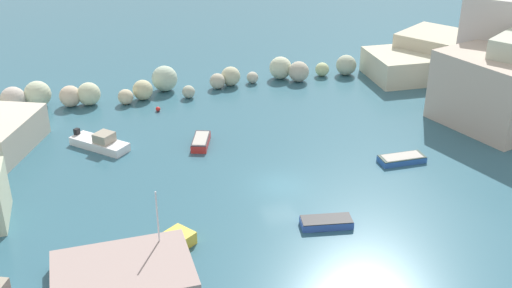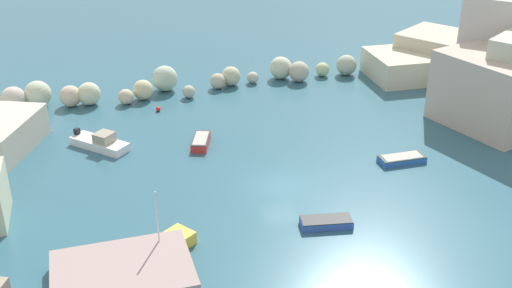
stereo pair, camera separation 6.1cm
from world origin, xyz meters
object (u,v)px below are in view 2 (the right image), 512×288
moored_boat_2 (201,141)px  moored_boat_3 (160,250)px  stone_dock (123,275)px  moored_boat_5 (402,159)px  moored_boat_0 (100,143)px  moored_boat_4 (326,222)px  channel_buoy (158,109)px

moored_boat_2 → moored_boat_3: size_ratio=0.69×
stone_dock → moored_boat_5: size_ratio=2.10×
moored_boat_2 → moored_boat_5: moored_boat_2 is taller
moored_boat_0 → moored_boat_4: size_ratio=1.39×
moored_boat_3 → moored_boat_5: 21.32m
moored_boat_2 → moored_boat_3: moored_boat_3 is taller
moored_boat_4 → moored_boat_0: bearing=139.7°
moored_boat_2 → moored_boat_3: (-6.22, -14.16, 0.07)m
channel_buoy → moored_boat_4: (6.68, -22.91, 0.05)m
stone_dock → channel_buoy: bearing=74.6°
moored_boat_2 → moored_boat_3: 15.47m
moored_boat_5 → moored_boat_2: bearing=153.7°
stone_dock → moored_boat_3: 3.11m
moored_boat_4 → moored_boat_3: bearing=-169.1°
stone_dock → moored_boat_3: moored_boat_3 is taller
moored_boat_3 → moored_boat_4: size_ratio=1.37×
moored_boat_2 → moored_boat_4: 15.22m
moored_boat_0 → moored_boat_4: 20.97m
stone_dock → moored_boat_3: size_ratio=1.60×
channel_buoy → moored_boat_3: (-4.26, -22.60, 0.20)m
stone_dock → moored_boat_0: 18.26m
channel_buoy → moored_boat_2: moored_boat_2 is taller
moored_boat_0 → moored_boat_2: 8.27m
moored_boat_5 → moored_boat_4: bearing=-142.8°
channel_buoy → moored_boat_0: bearing=-134.0°
moored_boat_3 → moored_boat_5: bearing=164.0°
moored_boat_0 → moored_boat_2: bearing=33.1°
channel_buoy → stone_dock: bearing=-105.4°
stone_dock → moored_boat_3: (2.48, 1.86, -0.13)m
moored_boat_3 → moored_boat_4: moored_boat_3 is taller
moored_boat_3 → stone_dock: bearing=4.5°
moored_boat_2 → moored_boat_4: size_ratio=0.95×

